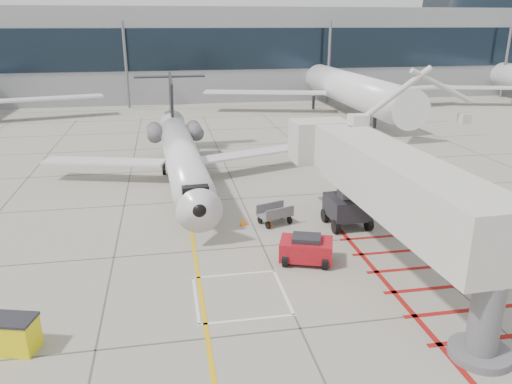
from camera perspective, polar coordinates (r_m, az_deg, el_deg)
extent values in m
plane|color=gray|center=(24.32, 2.57, -10.11)|extent=(260.00, 260.00, 0.00)
cone|color=orange|center=(30.48, -1.45, -3.34)|extent=(0.39, 0.39, 0.54)
cone|color=#DC550B|center=(30.26, 1.64, -3.60)|extent=(0.32, 0.32, 0.44)
cube|color=gray|center=(92.06, -1.05, 15.84)|extent=(180.00, 28.00, 14.00)
cube|color=black|center=(78.20, 0.68, 16.05)|extent=(180.00, 0.10, 6.00)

